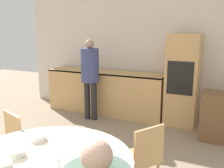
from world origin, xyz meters
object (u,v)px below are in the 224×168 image
object	(u,v)px
chair_far_left	(6,146)
bowl_near	(4,165)
person_standing	(90,71)
bowl_centre	(17,153)
chair_far_right	(142,157)
oven_unit	(183,80)
bowl_far	(38,137)

from	to	relation	value
chair_far_left	bowl_near	xyz separation A→B (m)	(0.73, -0.64, 0.27)
person_standing	bowl_near	distance (m)	3.12
chair_far_left	bowl_centre	xyz separation A→B (m)	(0.67, -0.46, 0.27)
bowl_centre	chair_far_right	bearing A→B (deg)	45.90
chair_far_left	chair_far_right	bearing A→B (deg)	34.44
chair_far_left	oven_unit	bearing A→B (deg)	81.58
chair_far_left	chair_far_right	world-z (taller)	same
chair_far_right	bowl_near	bearing A→B (deg)	-5.96
oven_unit	chair_far_left	size ratio (longest dim) A/B	2.04
chair_far_right	bowl_far	size ratio (longest dim) A/B	5.44
chair_far_left	person_standing	distance (m)	2.38
person_standing	bowl_near	size ratio (longest dim) A/B	12.89
bowl_near	bowl_far	size ratio (longest dim) A/B	0.81
oven_unit	chair_far_left	world-z (taller)	oven_unit
chair_far_right	bowl_far	world-z (taller)	chair_far_right
chair_far_right	bowl_centre	distance (m)	1.24
bowl_near	oven_unit	bearing A→B (deg)	77.70
chair_far_left	bowl_centre	size ratio (longest dim) A/B	5.96
chair_far_left	bowl_near	bearing A→B (deg)	-22.21
person_standing	bowl_far	bearing A→B (deg)	-71.41
oven_unit	bowl_centre	distance (m)	3.40
chair_far_left	bowl_far	bearing A→B (deg)	7.32
bowl_far	bowl_centre	bearing A→B (deg)	-79.94
oven_unit	bowl_far	bearing A→B (deg)	-106.41
bowl_near	person_standing	bearing A→B (deg)	107.58
chair_far_right	bowl_centre	xyz separation A→B (m)	(-0.84, -0.87, 0.27)
oven_unit	person_standing	distance (m)	1.78
chair_far_left	bowl_near	world-z (taller)	chair_far_left
bowl_centre	bowl_far	xyz separation A→B (m)	(-0.06, 0.33, -0.00)
bowl_far	bowl_near	bearing A→B (deg)	-77.39
person_standing	bowl_far	distance (m)	2.59
bowl_centre	person_standing	bearing A→B (deg)	107.62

